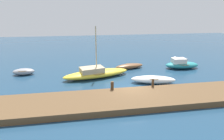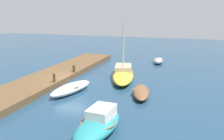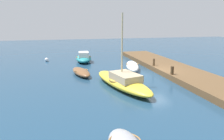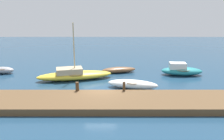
% 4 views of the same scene
% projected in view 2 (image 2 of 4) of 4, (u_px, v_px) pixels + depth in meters
% --- Properties ---
extents(ground_plane, '(84.00, 84.00, 0.00)m').
position_uv_depth(ground_plane, '(71.00, 82.00, 22.43)').
color(ground_plane, navy).
extents(dock_platform, '(24.79, 3.85, 0.49)m').
position_uv_depth(dock_platform, '(49.00, 78.00, 23.07)').
color(dock_platform, brown).
rests_on(dock_platform, ground_plane).
extents(rowboat_white, '(4.56, 2.25, 0.76)m').
position_uv_depth(rowboat_white, '(71.00, 88.00, 19.42)').
color(rowboat_white, white).
rests_on(rowboat_white, ground_plane).
extents(sailboat_yellow, '(7.56, 3.63, 5.51)m').
position_uv_depth(sailboat_yellow, '(123.00, 73.00, 23.66)').
color(sailboat_yellow, gold).
rests_on(sailboat_yellow, ground_plane).
extents(dinghy_grey, '(2.36, 1.25, 0.72)m').
position_uv_depth(dinghy_grey, '(158.00, 61.00, 30.42)').
color(dinghy_grey, '#939399').
rests_on(dinghy_grey, ground_plane).
extents(rowboat_brown, '(3.87, 1.93, 0.61)m').
position_uv_depth(rowboat_brown, '(141.00, 92.00, 18.78)').
color(rowboat_brown, brown).
rests_on(rowboat_brown, ground_plane).
extents(motorboat_teal, '(4.32, 2.12, 1.30)m').
position_uv_depth(motorboat_teal, '(98.00, 124.00, 13.01)').
color(motorboat_teal, teal).
rests_on(motorboat_teal, ground_plane).
extents(mooring_post_west, '(0.27, 0.27, 0.71)m').
position_uv_depth(mooring_post_west, '(74.00, 69.00, 24.09)').
color(mooring_post_west, '#47331E').
rests_on(mooring_post_west, dock_platform).
extents(mooring_post_mid_west, '(0.20, 0.20, 0.73)m').
position_uv_depth(mooring_post_mid_west, '(54.00, 78.00, 20.70)').
color(mooring_post_mid_west, '#47331E').
rests_on(mooring_post_mid_west, dock_platform).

